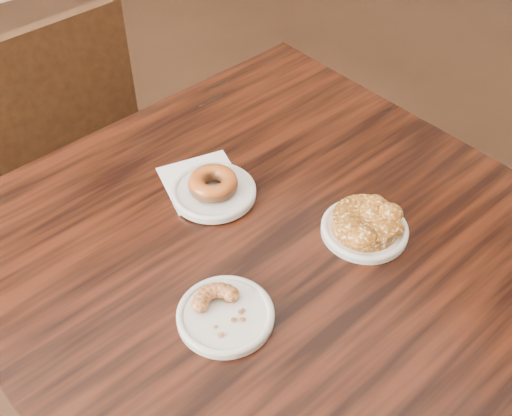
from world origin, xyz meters
TOP-DOWN VIEW (x-y plane):
  - floor at (0.00, 0.00)m, footprint 5.00×5.00m
  - cafe_table at (0.02, -0.27)m, footprint 1.12×1.12m
  - chair_far at (-0.15, 0.61)m, footprint 0.51×0.51m
  - napkin at (-0.00, -0.06)m, footprint 0.17×0.17m
  - plate_donut at (-0.00, -0.11)m, footprint 0.16×0.16m
  - plate_cruller at (-0.13, -0.36)m, footprint 0.16×0.16m
  - plate_fritter at (0.18, -0.34)m, footprint 0.16×0.16m
  - glazed_donut at (-0.00, -0.11)m, footprint 0.09×0.09m
  - apple_fritter at (0.18, -0.34)m, footprint 0.16×0.16m
  - cruller_fragment at (-0.13, -0.36)m, footprint 0.09×0.09m

SIDE VIEW (x-z plane):
  - floor at x=0.00m, z-range 0.00..0.00m
  - cafe_table at x=0.02m, z-range 0.00..0.75m
  - chair_far at x=-0.15m, z-range 0.00..0.90m
  - napkin at x=0.00m, z-range 0.75..0.75m
  - plate_cruller at x=-0.13m, z-range 0.75..0.76m
  - plate_fritter at x=0.18m, z-range 0.75..0.76m
  - plate_donut at x=0.00m, z-range 0.75..0.77m
  - cruller_fragment at x=-0.13m, z-range 0.76..0.79m
  - apple_fritter at x=0.18m, z-range 0.76..0.80m
  - glazed_donut at x=0.00m, z-range 0.77..0.80m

